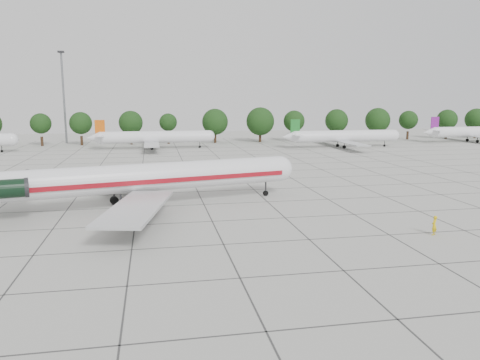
{
  "coord_description": "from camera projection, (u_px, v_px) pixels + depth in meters",
  "views": [
    {
      "loc": [
        -5.92,
        -47.61,
        12.98
      ],
      "look_at": [
        3.88,
        4.71,
        3.5
      ],
      "focal_mm": 35.0,
      "sensor_mm": 36.0,
      "label": 1
    }
  ],
  "objects": [
    {
      "name": "ground",
      "position": [
        212.0,
        221.0,
        49.42
      ],
      "size": [
        260.0,
        260.0,
        0.0
      ],
      "primitive_type": "plane",
      "color": "#A9A9A2",
      "rests_on": "ground"
    },
    {
      "name": "apron_joints",
      "position": [
        198.0,
        193.0,
        63.93
      ],
      "size": [
        170.0,
        170.0,
        0.02
      ],
      "primitive_type": "cube",
      "color": "#383838",
      "rests_on": "ground"
    },
    {
      "name": "main_airliner",
      "position": [
        122.0,
        179.0,
        54.35
      ],
      "size": [
        42.84,
        33.25,
        10.15
      ],
      "rotation": [
        0.0,
        0.0,
        0.22
      ],
      "color": "silver",
      "rests_on": "ground"
    },
    {
      "name": "ground_crew",
      "position": [
        434.0,
        225.0,
        44.41
      ],
      "size": [
        0.82,
        0.76,
        1.88
      ],
      "primitive_type": "imported",
      "rotation": [
        0.0,
        0.0,
        3.76
      ],
      "color": "gold",
      "rests_on": "ground"
    },
    {
      "name": "bg_airliner_c",
      "position": [
        155.0,
        137.0,
        118.05
      ],
      "size": [
        28.24,
        27.2,
        7.4
      ],
      "color": "silver",
      "rests_on": "ground"
    },
    {
      "name": "bg_airliner_d",
      "position": [
        344.0,
        136.0,
        120.82
      ],
      "size": [
        28.24,
        27.2,
        7.4
      ],
      "color": "silver",
      "rests_on": "ground"
    },
    {
      "name": "bg_airliner_e",
      "position": [
        475.0,
        132.0,
        135.85
      ],
      "size": [
        28.24,
        27.2,
        7.4
      ],
      "color": "silver",
      "rests_on": "ground"
    },
    {
      "name": "tree_line",
      "position": [
        131.0,
        123.0,
        128.5
      ],
      "size": [
        249.86,
        8.44,
        10.22
      ],
      "color": "#332114",
      "rests_on": "ground"
    },
    {
      "name": "floodlight_mast",
      "position": [
        63.0,
        92.0,
        130.5
      ],
      "size": [
        1.6,
        1.6,
        25.45
      ],
      "color": "slate",
      "rests_on": "ground"
    }
  ]
}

